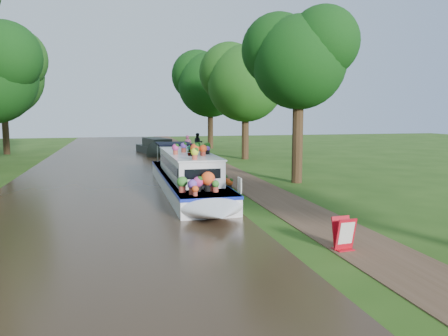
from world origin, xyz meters
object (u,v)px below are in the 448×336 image
second_boat (157,148)px  pedestrian_dark (198,143)px  plant_boat (188,175)px  sandwich_board (344,235)px  pedestrian_pink (188,145)px

second_boat → pedestrian_dark: (3.88, 0.63, 0.35)m
plant_boat → second_boat: size_ratio=1.78×
sandwich_board → pedestrian_pink: (0.05, 26.88, 0.47)m
plant_boat → second_boat: 19.71m
plant_boat → pedestrian_pink: size_ratio=7.81×
plant_boat → pedestrian_pink: bearing=81.1°
second_boat → pedestrian_dark: 3.95m
pedestrian_dark → sandwich_board: bearing=-88.0°
sandwich_board → pedestrian_pink: 26.88m
sandwich_board → pedestrian_dark: pedestrian_dark is taller
second_boat → pedestrian_pink: (2.48, -2.16, 0.33)m
pedestrian_pink → pedestrian_dark: bearing=62.2°
plant_boat → sandwich_board: plant_boat is taller
second_boat → sandwich_board: bearing=-97.5°
pedestrian_dark → pedestrian_pink: bearing=-111.9°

